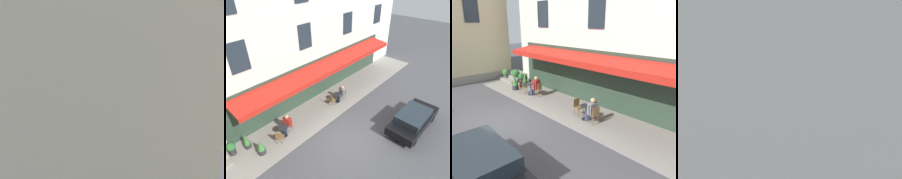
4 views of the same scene
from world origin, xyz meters
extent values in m
plane|color=#4C4C51|center=(0.00, 0.00, 0.00)|extent=(70.00, 70.00, 0.00)
cube|color=gray|center=(-3.25, -3.40, 0.00)|extent=(20.50, 3.20, 0.01)
cube|color=#2D4233|center=(-3.00, -4.97, 1.60)|extent=(16.00, 0.06, 3.20)
cube|color=red|center=(-3.00, -4.15, 2.85)|extent=(15.00, 1.70, 0.36)
cube|color=red|center=(-3.00, -3.32, 2.62)|extent=(15.00, 0.04, 0.28)
cube|color=#232D38|center=(-11.00, -4.96, 5.20)|extent=(1.10, 0.06, 1.70)
cube|color=#232D38|center=(-6.33, -4.96, 5.20)|extent=(1.10, 0.06, 1.70)
cube|color=#232D38|center=(-1.67, -4.96, 5.20)|extent=(1.10, 0.06, 1.70)
cube|color=#232D38|center=(3.00, -4.96, 5.20)|extent=(1.10, 0.06, 1.70)
cylinder|color=black|center=(2.22, -3.17, 0.01)|extent=(0.40, 0.40, 0.03)
cylinder|color=black|center=(2.22, -3.17, 0.36)|extent=(0.06, 0.06, 0.72)
cylinder|color=#2D2D33|center=(2.22, -3.17, 0.73)|extent=(0.60, 0.60, 0.03)
cylinder|color=olive|center=(2.45, -2.83, 0.23)|extent=(0.03, 0.03, 0.45)
cylinder|color=olive|center=(2.63, -3.12, 0.23)|extent=(0.03, 0.03, 0.45)
cylinder|color=olive|center=(2.74, -2.65, 0.23)|extent=(0.03, 0.03, 0.45)
cylinder|color=olive|center=(2.92, -2.93, 0.23)|extent=(0.03, 0.03, 0.45)
cube|color=olive|center=(2.69, -2.88, 0.47)|extent=(0.55, 0.55, 0.04)
cube|color=olive|center=(2.84, -2.79, 0.70)|extent=(0.25, 0.36, 0.42)
cylinder|color=olive|center=(1.92, -3.46, 0.23)|extent=(0.03, 0.03, 0.45)
cylinder|color=olive|center=(1.81, -3.14, 0.23)|extent=(0.03, 0.03, 0.45)
cylinder|color=olive|center=(1.60, -3.58, 0.23)|extent=(0.03, 0.03, 0.45)
cylinder|color=olive|center=(1.49, -3.25, 0.23)|extent=(0.03, 0.03, 0.45)
cube|color=olive|center=(1.70, -3.36, 0.47)|extent=(0.51, 0.51, 0.04)
cube|color=olive|center=(1.53, -3.42, 0.70)|extent=(0.17, 0.39, 0.42)
cylinder|color=black|center=(-2.82, -3.04, 0.01)|extent=(0.40, 0.40, 0.03)
cylinder|color=black|center=(-2.82, -3.04, 0.36)|extent=(0.06, 0.06, 0.72)
cylinder|color=#2D2D33|center=(-2.82, -3.04, 0.73)|extent=(0.60, 0.60, 0.03)
cylinder|color=olive|center=(-3.22, -3.15, 0.23)|extent=(0.03, 0.03, 0.45)
cylinder|color=olive|center=(-3.17, -2.82, 0.23)|extent=(0.03, 0.03, 0.45)
cylinder|color=olive|center=(-3.56, -3.10, 0.23)|extent=(0.03, 0.03, 0.45)
cylinder|color=olive|center=(-3.51, -2.76, 0.23)|extent=(0.03, 0.03, 0.45)
cube|color=olive|center=(-3.37, -2.96, 0.47)|extent=(0.46, 0.46, 0.04)
cube|color=olive|center=(-3.54, -2.93, 0.70)|extent=(0.10, 0.40, 0.42)
cylinder|color=olive|center=(-2.43, -2.90, 0.23)|extent=(0.03, 0.03, 0.45)
cylinder|color=olive|center=(-2.46, -3.24, 0.23)|extent=(0.03, 0.03, 0.45)
cylinder|color=olive|center=(-2.09, -2.93, 0.23)|extent=(0.03, 0.03, 0.45)
cylinder|color=olive|center=(-2.12, -3.27, 0.23)|extent=(0.03, 0.03, 0.45)
cube|color=olive|center=(-2.27, -3.08, 0.47)|extent=(0.43, 0.43, 0.04)
cube|color=olive|center=(-2.09, -3.10, 0.70)|extent=(0.07, 0.40, 0.42)
cylinder|color=navy|center=(-2.99, -3.11, 0.23)|extent=(0.15, 0.15, 0.47)
cylinder|color=navy|center=(-3.16, -3.08, 0.49)|extent=(0.35, 0.20, 0.16)
cylinder|color=navy|center=(-2.97, -2.93, 0.23)|extent=(0.15, 0.15, 0.47)
cylinder|color=navy|center=(-3.13, -2.90, 0.49)|extent=(0.35, 0.20, 0.16)
cube|color=gray|center=(-3.31, -2.97, 0.77)|extent=(0.33, 0.50, 0.56)
sphere|color=tan|center=(-3.31, -2.97, 1.18)|extent=(0.25, 0.25, 0.25)
cylinder|color=gray|center=(-3.35, -3.25, 0.75)|extent=(0.10, 0.10, 0.50)
cylinder|color=gray|center=(-3.26, -2.69, 0.75)|extent=(0.10, 0.10, 0.50)
cylinder|color=navy|center=(2.12, -3.31, 0.23)|extent=(0.16, 0.16, 0.47)
cylinder|color=navy|center=(1.95, -3.37, 0.49)|extent=(0.38, 0.27, 0.16)
cylinder|color=navy|center=(2.05, -3.13, 0.23)|extent=(0.16, 0.16, 0.47)
cylinder|color=navy|center=(1.89, -3.19, 0.49)|extent=(0.38, 0.27, 0.16)
cube|color=red|center=(1.76, -3.34, 0.79)|extent=(0.42, 0.55, 0.59)
sphere|color=tan|center=(1.76, -3.34, 1.21)|extent=(0.26, 0.26, 0.26)
cylinder|color=red|center=(1.86, -3.62, 0.77)|extent=(0.10, 0.10, 0.52)
cylinder|color=red|center=(1.66, -3.06, 0.77)|extent=(0.10, 0.10, 0.52)
cylinder|color=#2D2D33|center=(5.07, -4.25, 0.18)|extent=(0.39, 0.39, 0.36)
sphere|color=#2D6B33|center=(5.07, -4.25, 0.58)|extent=(0.51, 0.51, 0.51)
cylinder|color=#2D2D33|center=(4.25, -4.03, 0.15)|extent=(0.39, 0.39, 0.31)
cone|color=#3D7A38|center=(4.25, -4.03, 0.69)|extent=(0.37, 0.37, 0.77)
cylinder|color=#2D2D33|center=(3.93, -3.00, 0.17)|extent=(0.45, 0.45, 0.33)
cone|color=#3D7A38|center=(3.93, -3.00, 0.67)|extent=(0.43, 0.43, 0.66)
cube|color=black|center=(-3.97, 2.66, 0.57)|extent=(4.34, 1.91, 0.55)
cube|color=#232D38|center=(-3.77, 2.66, 1.09)|extent=(2.45, 1.66, 0.48)
cylinder|color=black|center=(-5.40, 3.50, 0.30)|extent=(0.60, 0.20, 0.60)
cylinder|color=black|center=(-5.44, 1.90, 0.30)|extent=(0.60, 0.20, 0.60)
cylinder|color=black|center=(-2.51, 3.43, 0.30)|extent=(0.60, 0.20, 0.60)
cylinder|color=black|center=(-2.54, 1.83, 0.30)|extent=(0.60, 0.20, 0.60)
camera|label=1|loc=(7.07, -6.73, 5.57)|focal=30.24mm
camera|label=2|loc=(6.93, 5.49, 9.46)|focal=31.94mm
camera|label=3|loc=(-9.14, 4.30, 4.66)|focal=33.67mm
camera|label=4|loc=(-15.78, -7.64, 3.97)|focal=33.07mm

